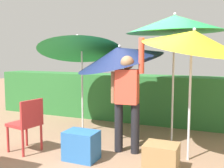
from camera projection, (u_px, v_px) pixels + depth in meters
ground_plane at (105, 150)px, 4.59m from camera, size 24.00×24.00×0.00m
hedge_row at (142, 98)px, 6.50m from camera, size 8.00×0.70×1.12m
umbrella_rainbow at (175, 24)px, 4.84m from camera, size 1.77×1.77×2.37m
umbrella_orange at (193, 40)px, 3.97m from camera, size 1.54×1.51×2.19m
umbrella_yellow at (79, 44)px, 5.48m from camera, size 1.79×1.72×2.33m
umbrella_navy at (119, 55)px, 4.93m from camera, size 1.69×1.64×2.04m
person_vendor at (127, 97)px, 4.38m from camera, size 0.56×0.25×1.88m
chair_plastic at (27, 122)px, 4.44m from camera, size 0.51×0.51×0.89m
cooler_box at (81, 145)px, 4.14m from camera, size 0.50×0.37×0.45m
crate_cardboard at (161, 158)px, 3.72m from camera, size 0.46×0.38×0.39m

